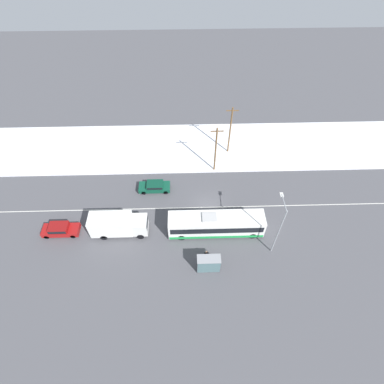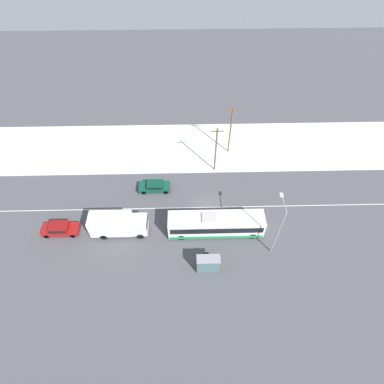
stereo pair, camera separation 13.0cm
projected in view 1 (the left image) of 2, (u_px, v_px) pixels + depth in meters
The scene contains 12 objects.
ground_plane at pixel (207, 207), 41.50m from camera, with size 120.00×120.00×0.00m, color #4C4C51.
snow_lot at pixel (202, 147), 49.57m from camera, with size 80.00×11.81×0.12m.
lane_marking_center at pixel (207, 207), 41.50m from camera, with size 60.00×0.12×0.00m.
city_bus at pixel (216, 224), 37.82m from camera, with size 12.03×2.57×3.20m.
box_truck at pixel (118, 224), 37.56m from camera, with size 7.17×2.30×3.22m.
sedan_car at pixel (155, 186), 43.01m from camera, with size 4.45×1.80×1.36m.
parked_car_near_truck at pixel (60, 229), 38.21m from camera, with size 4.64×1.80×1.53m.
pedestrian_at_stop at pixel (206, 254), 35.73m from camera, with size 0.59×0.26×1.63m.
bus_shelter at pixel (209, 264), 34.19m from camera, with size 2.72×1.20×2.40m.
streetlamp at pixel (279, 224), 33.49m from camera, with size 0.36×2.70×8.31m.
utility_pole_roadside at pixel (216, 149), 43.03m from camera, with size 1.80×0.24×7.95m.
utility_pole_snowlot at pixel (230, 130), 45.55m from camera, with size 1.80×0.24×8.37m.
Camera 1 is at (-2.76, -25.06, 33.10)m, focal length 28.00 mm.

